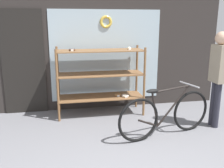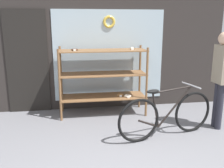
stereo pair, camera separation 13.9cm
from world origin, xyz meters
name	(u,v)px [view 2 (the right image)]	position (x,y,z in m)	size (l,w,h in m)	color
storefront_facade	(97,32)	(-0.04, 3.03, 1.64)	(5.49, 0.13, 3.36)	#2D2826
display_case	(103,75)	(0.03, 2.60, 0.81)	(1.72, 0.58, 1.37)	brown
bicycle	(167,115)	(0.92, 1.37, 0.38)	(1.71, 0.56, 0.85)	black
pedestrian	(221,73)	(1.95, 1.59, 1.00)	(0.22, 0.32, 1.69)	#282833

